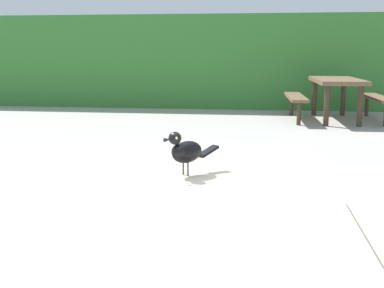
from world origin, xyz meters
name	(u,v)px	position (x,y,z in m)	size (l,w,h in m)	color
hedge_wall	(246,61)	(0.00, 9.32, 0.98)	(28.00, 1.61, 1.96)	#387A33
picnic_table_foreground	(232,230)	(0.23, -0.07, 0.56)	(1.70, 1.81, 0.74)	#B2A893
bird_grackle	(185,151)	(0.03, 0.04, 0.84)	(0.20, 0.24, 0.18)	black
picnic_table_mid_left	(336,89)	(1.64, 7.16, 0.56)	(1.74, 1.83, 0.74)	brown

